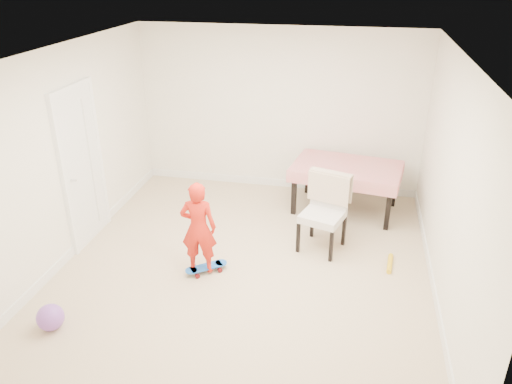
% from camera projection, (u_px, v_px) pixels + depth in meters
% --- Properties ---
extents(ground, '(5.00, 5.00, 0.00)m').
position_uv_depth(ground, '(245.00, 267.00, 6.22)').
color(ground, tan).
rests_on(ground, ground).
extents(ceiling, '(4.50, 5.00, 0.04)m').
position_uv_depth(ceiling, '(243.00, 56.00, 5.12)').
color(ceiling, white).
rests_on(ceiling, wall_back).
extents(wall_back, '(4.50, 0.04, 2.60)m').
position_uv_depth(wall_back, '(279.00, 111.00, 7.87)').
color(wall_back, white).
rests_on(wall_back, ground).
extents(wall_front, '(4.50, 0.04, 2.60)m').
position_uv_depth(wall_front, '(164.00, 306.00, 3.47)').
color(wall_front, white).
rests_on(wall_front, ground).
extents(wall_left, '(0.04, 5.00, 2.60)m').
position_uv_depth(wall_left, '(66.00, 156.00, 6.08)').
color(wall_left, white).
rests_on(wall_left, ground).
extents(wall_right, '(0.04, 5.00, 2.60)m').
position_uv_depth(wall_right, '(450.00, 187.00, 5.26)').
color(wall_right, white).
rests_on(wall_right, ground).
extents(door, '(0.11, 0.94, 2.11)m').
position_uv_depth(door, '(82.00, 168.00, 6.46)').
color(door, white).
rests_on(door, ground).
extents(baseboard_back, '(4.50, 0.02, 0.12)m').
position_uv_depth(baseboard_back, '(278.00, 182.00, 8.40)').
color(baseboard_back, white).
rests_on(baseboard_back, ground).
extents(baseboard_left, '(0.02, 5.00, 0.12)m').
position_uv_depth(baseboard_left, '(80.00, 244.00, 6.61)').
color(baseboard_left, white).
rests_on(baseboard_left, ground).
extents(baseboard_right, '(0.02, 5.00, 0.12)m').
position_uv_depth(baseboard_right, '(433.00, 284.00, 5.79)').
color(baseboard_right, white).
rests_on(baseboard_right, ground).
extents(dining_table, '(1.69, 1.21, 0.73)m').
position_uv_depth(dining_table, '(345.00, 188.00, 7.48)').
color(dining_table, '#BE0A0D').
rests_on(dining_table, ground).
extents(dining_chair, '(0.72, 0.78, 1.02)m').
position_uv_depth(dining_chair, '(323.00, 214.00, 6.41)').
color(dining_chair, white).
rests_on(dining_chair, ground).
extents(skateboard, '(0.54, 0.48, 0.08)m').
position_uv_depth(skateboard, '(206.00, 269.00, 6.11)').
color(skateboard, blue).
rests_on(skateboard, ground).
extents(child, '(0.45, 0.33, 1.17)m').
position_uv_depth(child, '(199.00, 230.00, 5.88)').
color(child, red).
rests_on(child, ground).
extents(balloon, '(0.28, 0.28, 0.28)m').
position_uv_depth(balloon, '(50.00, 317.00, 5.13)').
color(balloon, purple).
rests_on(balloon, ground).
extents(foam_toy, '(0.10, 0.40, 0.06)m').
position_uv_depth(foam_toy, '(390.00, 264.00, 6.23)').
color(foam_toy, yellow).
rests_on(foam_toy, ground).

